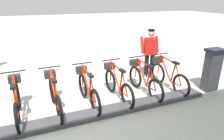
{
  "coord_description": "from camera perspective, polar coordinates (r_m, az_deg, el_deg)",
  "views": [
    {
      "loc": [
        -3.81,
        0.49,
        2.63
      ],
      "look_at": [
        0.5,
        -1.26,
        0.9
      ],
      "focal_mm": 31.25,
      "sensor_mm": 36.0,
      "label": 1
    }
  ],
  "objects": [
    {
      "name": "ground_plane",
      "position": [
        4.66,
        -12.52,
        -14.55
      ],
      "size": [
        60.0,
        60.0,
        0.0
      ],
      "primitive_type": "plane",
      "color": "silver"
    },
    {
      "name": "dock_rail_base",
      "position": [
        4.63,
        -12.56,
        -14.04
      ],
      "size": [
        0.44,
        7.42,
        0.1
      ],
      "primitive_type": "cube",
      "color": "#47474C",
      "rests_on": "ground"
    },
    {
      "name": "payment_kiosk",
      "position": [
        6.41,
        27.2,
        0.23
      ],
      "size": [
        0.36,
        0.52,
        1.28
      ],
      "color": "#38383D",
      "rests_on": "ground"
    },
    {
      "name": "bike_docked_0",
      "position": [
        6.12,
        15.85,
        -1.49
      ],
      "size": [
        1.72,
        0.54,
        1.02
      ],
      "color": "black",
      "rests_on": "ground"
    },
    {
      "name": "bike_docked_1",
      "position": [
        5.67,
        9.17,
        -2.7
      ],
      "size": [
        1.72,
        0.54,
        1.02
      ],
      "color": "black",
      "rests_on": "ground"
    },
    {
      "name": "bike_docked_2",
      "position": [
        5.32,
        1.47,
        -4.05
      ],
      "size": [
        1.72,
        0.54,
        1.02
      ],
      "color": "black",
      "rests_on": "ground"
    },
    {
      "name": "bike_docked_3",
      "position": [
        5.07,
        -7.18,
        -5.47
      ],
      "size": [
        1.72,
        0.54,
        1.02
      ],
      "color": "black",
      "rests_on": "ground"
    },
    {
      "name": "bike_docked_4",
      "position": [
        4.96,
        -16.51,
        -6.86
      ],
      "size": [
        1.72,
        0.54,
        1.02
      ],
      "color": "black",
      "rests_on": "ground"
    },
    {
      "name": "bike_docked_5",
      "position": [
        4.98,
        -26.06,
        -8.09
      ],
      "size": [
        1.72,
        0.54,
        1.02
      ],
      "color": "black",
      "rests_on": "ground"
    },
    {
      "name": "worker_near_rack",
      "position": [
        6.76,
        11.07,
        5.27
      ],
      "size": [
        0.56,
        0.68,
        1.66
      ],
      "color": "white",
      "rests_on": "ground"
    }
  ]
}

